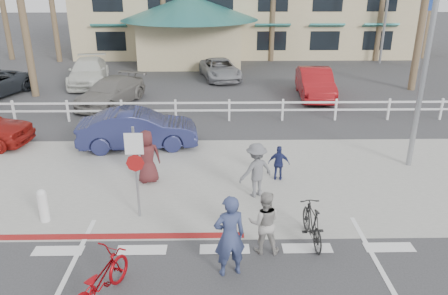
{
  "coord_description": "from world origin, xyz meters",
  "views": [
    {
      "loc": [
        -0.18,
        -8.27,
        6.21
      ],
      "look_at": [
        0.04,
        3.5,
        1.5
      ],
      "focal_mm": 35.0,
      "sensor_mm": 36.0,
      "label": 1
    }
  ],
  "objects_px": {
    "bike_black": "(312,223)",
    "car_white_sedan": "(138,129)",
    "bike_red": "(99,281)",
    "sign_post": "(136,168)"
  },
  "relations": [
    {
      "from": "sign_post",
      "to": "bike_red",
      "type": "xyz_separation_m",
      "value": [
        -0.25,
        -3.33,
        -0.95
      ]
    },
    {
      "from": "sign_post",
      "to": "bike_black",
      "type": "distance_m",
      "value": 4.73
    },
    {
      "from": "bike_red",
      "to": "bike_black",
      "type": "height_order",
      "value": "same"
    },
    {
      "from": "bike_black",
      "to": "car_white_sedan",
      "type": "relative_size",
      "value": 0.38
    },
    {
      "from": "bike_black",
      "to": "bike_red",
      "type": "bearing_deg",
      "value": 20.15
    },
    {
      "from": "bike_black",
      "to": "car_white_sedan",
      "type": "bearing_deg",
      "value": -54.06
    },
    {
      "from": "bike_red",
      "to": "sign_post",
      "type": "bearing_deg",
      "value": -71.82
    },
    {
      "from": "bike_red",
      "to": "bike_black",
      "type": "xyz_separation_m",
      "value": [
        4.7,
        2.07,
        -0.0
      ]
    },
    {
      "from": "bike_red",
      "to": "car_white_sedan",
      "type": "xyz_separation_m",
      "value": [
        -0.6,
        8.49,
        0.23
      ]
    },
    {
      "from": "sign_post",
      "to": "car_white_sedan",
      "type": "bearing_deg",
      "value": 99.32
    }
  ]
}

